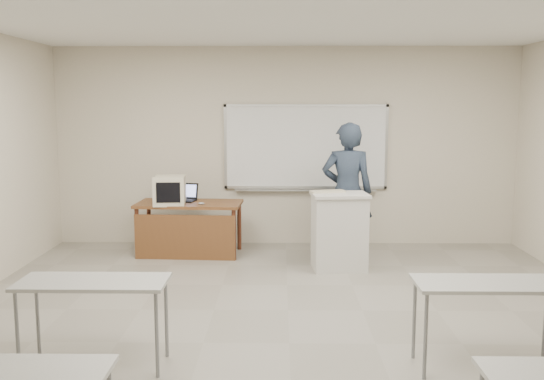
{
  "coord_description": "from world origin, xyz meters",
  "views": [
    {
      "loc": [
        -0.08,
        -5.22,
        2.14
      ],
      "look_at": [
        -0.19,
        2.2,
        1.09
      ],
      "focal_mm": 40.0,
      "sensor_mm": 36.0,
      "label": 1
    }
  ],
  "objects_px": {
    "crt_monitor": "(170,190)",
    "mouse": "(201,203)",
    "presenter": "(347,192)",
    "instructor_desk": "(188,218)",
    "keyboard": "(328,192)",
    "whiteboard": "(306,148)",
    "podium": "(339,231)",
    "laptop": "(184,197)"
  },
  "relations": [
    {
      "from": "crt_monitor",
      "to": "mouse",
      "type": "relative_size",
      "value": 5.34
    },
    {
      "from": "presenter",
      "to": "instructor_desk",
      "type": "bearing_deg",
      "value": -2.64
    },
    {
      "from": "instructor_desk",
      "to": "mouse",
      "type": "xyz_separation_m",
      "value": [
        0.2,
        -0.09,
        0.22
      ]
    },
    {
      "from": "keyboard",
      "to": "crt_monitor",
      "type": "bearing_deg",
      "value": 149.17
    },
    {
      "from": "whiteboard",
      "to": "instructor_desk",
      "type": "height_order",
      "value": "whiteboard"
    },
    {
      "from": "mouse",
      "to": "keyboard",
      "type": "bearing_deg",
      "value": -14.73
    },
    {
      "from": "instructor_desk",
      "to": "presenter",
      "type": "bearing_deg",
      "value": -2.44
    },
    {
      "from": "podium",
      "to": "mouse",
      "type": "height_order",
      "value": "podium"
    },
    {
      "from": "crt_monitor",
      "to": "laptop",
      "type": "xyz_separation_m",
      "value": [
        0.15,
        0.28,
        -0.14
      ]
    },
    {
      "from": "laptop",
      "to": "instructor_desk",
      "type": "bearing_deg",
      "value": -56.61
    },
    {
      "from": "laptop",
      "to": "mouse",
      "type": "relative_size",
      "value": 3.72
    },
    {
      "from": "instructor_desk",
      "to": "crt_monitor",
      "type": "height_order",
      "value": "crt_monitor"
    },
    {
      "from": "podium",
      "to": "laptop",
      "type": "relative_size",
      "value": 3.01
    },
    {
      "from": "laptop",
      "to": "presenter",
      "type": "distance_m",
      "value": 2.37
    },
    {
      "from": "podium",
      "to": "instructor_desk",
      "type": "bearing_deg",
      "value": 156.0
    },
    {
      "from": "mouse",
      "to": "instructor_desk",
      "type": "bearing_deg",
      "value": 158.33
    },
    {
      "from": "instructor_desk",
      "to": "crt_monitor",
      "type": "xyz_separation_m",
      "value": [
        -0.25,
        -0.01,
        0.39
      ]
    },
    {
      "from": "presenter",
      "to": "laptop",
      "type": "bearing_deg",
      "value": -8.88
    },
    {
      "from": "keyboard",
      "to": "whiteboard",
      "type": "bearing_deg",
      "value": 84.03
    },
    {
      "from": "crt_monitor",
      "to": "presenter",
      "type": "relative_size",
      "value": 0.25
    },
    {
      "from": "instructor_desk",
      "to": "laptop",
      "type": "bearing_deg",
      "value": 113.57
    },
    {
      "from": "podium",
      "to": "crt_monitor",
      "type": "xyz_separation_m",
      "value": [
        -2.32,
        0.68,
        0.44
      ]
    },
    {
      "from": "podium",
      "to": "laptop",
      "type": "distance_m",
      "value": 2.39
    },
    {
      "from": "whiteboard",
      "to": "podium",
      "type": "distance_m",
      "value": 1.8
    },
    {
      "from": "whiteboard",
      "to": "crt_monitor",
      "type": "relative_size",
      "value": 5.19
    },
    {
      "from": "instructor_desk",
      "to": "podium",
      "type": "relative_size",
      "value": 1.48
    },
    {
      "from": "podium",
      "to": "keyboard",
      "type": "height_order",
      "value": "keyboard"
    },
    {
      "from": "podium",
      "to": "presenter",
      "type": "bearing_deg",
      "value": 67.19
    },
    {
      "from": "crt_monitor",
      "to": "presenter",
      "type": "xyz_separation_m",
      "value": [
        2.47,
        -0.2,
        0.01
      ]
    },
    {
      "from": "whiteboard",
      "to": "podium",
      "type": "xyz_separation_m",
      "value": [
        0.38,
        -1.47,
        -0.98
      ]
    },
    {
      "from": "crt_monitor",
      "to": "laptop",
      "type": "bearing_deg",
      "value": 57.82
    },
    {
      "from": "presenter",
      "to": "podium",
      "type": "bearing_deg",
      "value": 75.7
    },
    {
      "from": "whiteboard",
      "to": "crt_monitor",
      "type": "xyz_separation_m",
      "value": [
        -1.94,
        -0.79,
        -0.54
      ]
    },
    {
      "from": "laptop",
      "to": "presenter",
      "type": "bearing_deg",
      "value": 1.15
    },
    {
      "from": "crt_monitor",
      "to": "laptop",
      "type": "relative_size",
      "value": 1.43
    },
    {
      "from": "instructor_desk",
      "to": "keyboard",
      "type": "bearing_deg",
      "value": -14.47
    },
    {
      "from": "whiteboard",
      "to": "podium",
      "type": "height_order",
      "value": "whiteboard"
    },
    {
      "from": "whiteboard",
      "to": "presenter",
      "type": "distance_m",
      "value": 1.24
    },
    {
      "from": "whiteboard",
      "to": "keyboard",
      "type": "height_order",
      "value": "whiteboard"
    },
    {
      "from": "whiteboard",
      "to": "presenter",
      "type": "relative_size",
      "value": 1.3
    },
    {
      "from": "mouse",
      "to": "podium",
      "type": "bearing_deg",
      "value": -15.69
    },
    {
      "from": "crt_monitor",
      "to": "keyboard",
      "type": "xyz_separation_m",
      "value": [
        2.17,
        -0.6,
        0.07
      ]
    }
  ]
}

